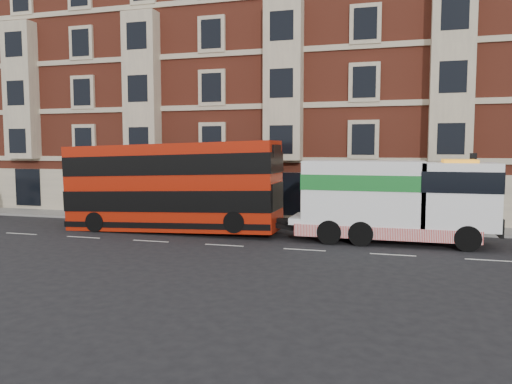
# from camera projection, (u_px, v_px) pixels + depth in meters

# --- Properties ---
(ground) EXTENTS (120.00, 120.00, 0.00)m
(ground) POSITION_uv_depth(u_px,v_px,m) (224.00, 245.00, 24.49)
(ground) COLOR black
(ground) RESTS_ON ground
(sidewalk) EXTENTS (90.00, 3.00, 0.15)m
(sidewalk) POSITION_uv_depth(u_px,v_px,m) (264.00, 222.00, 31.67)
(sidewalk) COLOR slate
(sidewalk) RESTS_ON ground
(victorian_terrace) EXTENTS (45.00, 12.00, 20.40)m
(victorian_terrace) POSITION_uv_depth(u_px,v_px,m) (296.00, 78.00, 37.84)
(victorian_terrace) COLOR brown
(victorian_terrace) RESTS_ON ground
(lamp_post_west) EXTENTS (0.35, 0.15, 4.35)m
(lamp_post_west) POSITION_uv_depth(u_px,v_px,m) (168.00, 181.00, 31.85)
(lamp_post_west) COLOR black
(lamp_post_west) RESTS_ON sidewalk
(lamp_post_east) EXTENTS (0.35, 0.15, 4.35)m
(lamp_post_east) POSITION_uv_depth(u_px,v_px,m) (472.00, 187.00, 26.90)
(lamp_post_east) COLOR black
(lamp_post_east) RESTS_ON sidewalk
(double_decker_bus) EXTENTS (12.35, 2.84, 5.00)m
(double_decker_bus) POSITION_uv_depth(u_px,v_px,m) (172.00, 186.00, 28.28)
(double_decker_bus) COLOR #AA1C09
(double_decker_bus) RESTS_ON ground
(tow_truck) EXTENTS (9.89, 2.92, 4.12)m
(tow_truck) POSITION_uv_depth(u_px,v_px,m) (391.00, 200.00, 25.00)
(tow_truck) COLOR white
(tow_truck) RESTS_ON ground
(pedestrian) EXTENTS (0.64, 0.44, 1.68)m
(pedestrian) POSITION_uv_depth(u_px,v_px,m) (139.00, 206.00, 32.52)
(pedestrian) COLOR #1B2336
(pedestrian) RESTS_ON sidewalk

